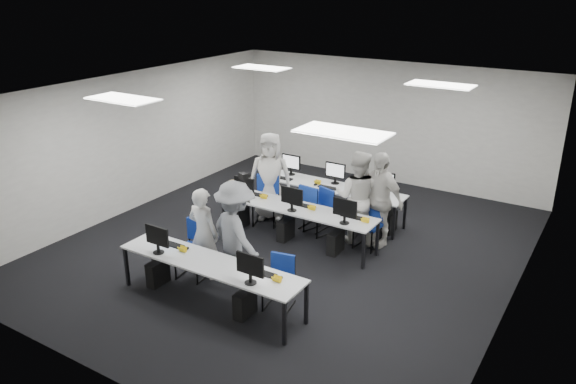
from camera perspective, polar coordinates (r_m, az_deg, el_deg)
The scene contains 23 objects.
room at distance 10.27m, azimuth 0.35°, elevation 2.02°, with size 9.00×9.02×3.00m.
ceiling_panels at distance 9.89m, azimuth 0.37°, elevation 10.18°, with size 5.20×4.60×0.02m.
desk_front at distance 8.81m, azimuth -7.93°, elevation -7.37°, with size 3.20×0.70×0.73m.
desk_mid at distance 10.73m, azimuth 0.90°, elevation -1.83°, with size 3.20×0.70×0.73m.
desk_back at distance 11.86m, azimuth 4.39°, elevation 0.39°, with size 3.20×0.70×0.73m.
equipment_front at distance 9.07m, azimuth -8.85°, elevation -8.89°, with size 2.51×0.41×1.19m.
equipment_mid at distance 10.93m, azimuth -0.02°, elevation -3.22°, with size 2.91×0.41×1.19m.
equipment_back at distance 11.92m, azimuth 5.21°, elevation -1.20°, with size 2.91×0.41×1.19m.
chair_0 at distance 9.83m, azimuth -9.52°, elevation -6.76°, with size 0.54×0.58×0.98m.
chair_1 at distance 8.86m, azimuth -0.92°, elevation -10.09°, with size 0.49×0.52×0.84m.
chair_2 at distance 11.73m, azimuth -2.23°, elevation -1.73°, with size 0.64×0.66×0.99m.
chair_3 at distance 11.31m, azimuth 3.19°, elevation -2.79°, with size 0.58×0.60×0.90m.
chair_4 at distance 10.81m, azimuth 8.15°, elevation -4.20°, with size 0.46×0.50×0.88m.
chair_5 at distance 12.14m, azimuth -1.70°, elevation -0.96°, with size 0.53×0.56×0.97m.
chair_6 at distance 11.49m, azimuth 2.65°, elevation -2.29°, with size 0.53×0.56×0.97m.
chair_7 at distance 11.19m, azimuth 7.96°, elevation -3.34°, with size 0.46×0.50×0.85m.
handbag at distance 11.37m, azimuth -5.53°, elevation 0.50°, with size 0.37×0.24×0.30m, color tan.
student_0 at distance 9.58m, azimuth -8.58°, elevation -4.15°, with size 0.59×0.39×1.61m, color silver.
student_1 at distance 10.78m, azimuth 7.08°, elevation -0.53°, with size 0.89×0.69×1.83m, color silver.
student_2 at distance 11.77m, azimuth -1.81°, elevation 1.60°, with size 0.91×0.59×1.87m, color silver.
student_3 at distance 10.73m, azimuth 9.21°, elevation -0.70°, with size 1.08×0.45×1.85m, color silver.
photographer at distance 9.25m, azimuth -5.33°, elevation -4.27°, with size 1.17×0.67×1.81m, color slate.
dslr_camera at distance 8.97m, azimuth -4.56°, elevation 1.62°, with size 0.14×0.18×0.10m, color black.
Camera 1 is at (5.09, -8.28, 4.83)m, focal length 35.00 mm.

